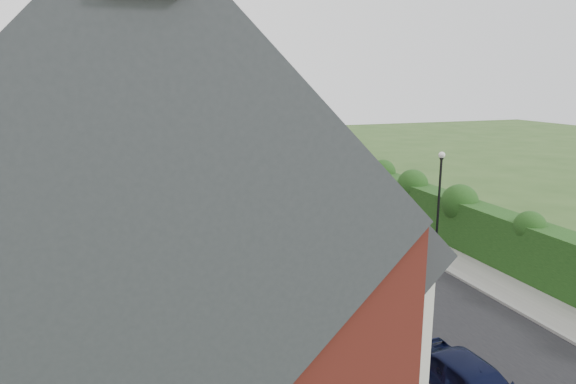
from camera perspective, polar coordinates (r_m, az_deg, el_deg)
name	(u,v)px	position (r m, az deg, el deg)	size (l,w,h in m)	color
ground	(423,296)	(21.71, 14.73, -11.15)	(140.00, 140.00, 0.00)	#2D4C1E
road	(310,225)	(30.65, 2.43, -3.66)	(6.00, 58.00, 0.02)	black
pavement_hedge_side	(371,218)	(32.33, 9.20, -2.86)	(2.20, 58.00, 0.12)	gray
pavement_house_side	(247,230)	(29.48, -4.56, -4.26)	(1.70, 58.00, 0.12)	gray
kerb_hedge_side	(356,219)	(31.86, 7.54, -3.03)	(0.18, 58.00, 0.13)	#989893
kerb_house_side	(261,229)	(29.68, -3.06, -4.10)	(0.18, 58.00, 0.13)	#989893
hedge	(397,192)	(32.85, 12.06, 0.04)	(2.10, 58.00, 2.85)	#133310
terrace_row	(123,163)	(26.61, -17.86, 3.09)	(9.05, 40.50, 11.50)	maroon
garden_wall_row	(234,230)	(28.20, -6.02, -4.22)	(0.35, 40.35, 1.10)	maroon
lamppost	(439,190)	(25.72, 16.48, 0.20)	(0.32, 0.32, 5.16)	black
tree_far_left	(192,105)	(57.14, -10.62, 9.51)	(7.14, 6.80, 9.29)	#332316
tree_far_right	(242,98)	(60.28, -5.17, 10.39)	(7.98, 7.60, 10.31)	#332316
tree_far_back	(133,96)	(59.48, -16.86, 10.18)	(8.40, 8.00, 10.82)	#332316
car_silver_a	(363,295)	(19.48, 8.38, -11.22)	(1.62, 4.64, 1.53)	#9D9CA0
car_silver_b	(335,269)	(21.86, 5.23, -8.54)	(2.41, 5.22, 1.45)	silver
car_white	(302,237)	(26.21, 1.62, -5.06)	(1.79, 4.41, 1.28)	silver
car_green	(282,207)	(31.74, -0.63, -1.71)	(1.75, 4.34, 1.48)	#113922
car_red	(253,187)	(38.19, -3.96, 0.58)	(1.38, 3.95, 1.30)	maroon
car_beige	(236,175)	(42.54, -5.80, 1.93)	(2.52, 5.46, 1.52)	#C9B091
car_grey	(208,159)	(50.72, -8.90, 3.63)	(2.25, 5.54, 1.61)	#54555B
car_black	(211,155)	(53.57, -8.56, 4.05)	(1.76, 4.38, 1.49)	black
horse	(332,218)	(29.07, 4.94, -2.85)	(0.93, 2.05, 1.73)	#432718
horse_cart	(317,202)	(30.93, 3.28, -1.08)	(1.41, 3.11, 2.24)	black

